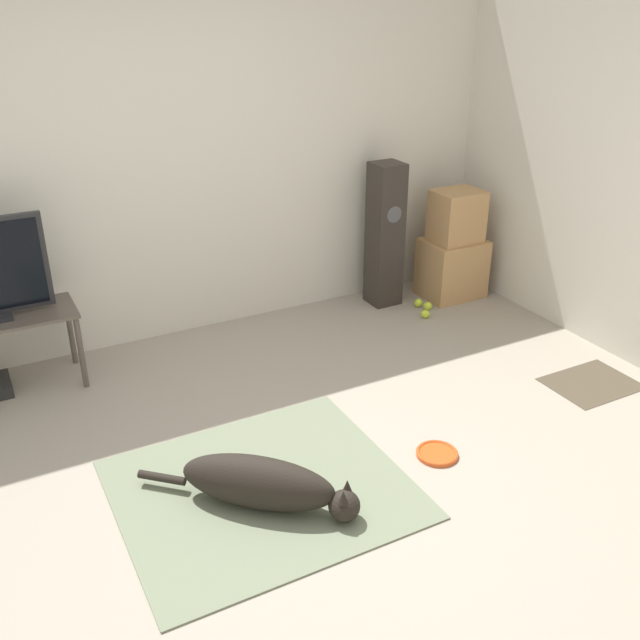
{
  "coord_description": "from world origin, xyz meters",
  "views": [
    {
      "loc": [
        -1.26,
        -2.58,
        2.34
      ],
      "look_at": [
        0.59,
        0.92,
        0.45
      ],
      "focal_mm": 40.0,
      "sensor_mm": 36.0,
      "label": 1
    }
  ],
  "objects_px": {
    "frisbee": "(437,453)",
    "tennis_ball_by_boxes": "(425,314)",
    "dog": "(263,484)",
    "tennis_ball_near_speaker": "(428,306)",
    "cardboard_box_upper": "(457,216)",
    "tennis_ball_loose_on_carpet": "(418,303)",
    "floor_speaker": "(385,235)",
    "cardboard_box_lower": "(452,268)"
  },
  "relations": [
    {
      "from": "cardboard_box_lower",
      "to": "tennis_ball_loose_on_carpet",
      "type": "bearing_deg",
      "value": -168.36
    },
    {
      "from": "cardboard_box_lower",
      "to": "tennis_ball_by_boxes",
      "type": "distance_m",
      "value": 0.56
    },
    {
      "from": "cardboard_box_upper",
      "to": "floor_speaker",
      "type": "xyz_separation_m",
      "value": [
        -0.56,
        0.16,
        -0.11
      ]
    },
    {
      "from": "cardboard_box_upper",
      "to": "tennis_ball_loose_on_carpet",
      "type": "bearing_deg",
      "value": -170.19
    },
    {
      "from": "dog",
      "to": "floor_speaker",
      "type": "distance_m",
      "value": 2.63
    },
    {
      "from": "cardboard_box_upper",
      "to": "floor_speaker",
      "type": "relative_size",
      "value": 0.36
    },
    {
      "from": "tennis_ball_near_speaker",
      "to": "tennis_ball_loose_on_carpet",
      "type": "height_order",
      "value": "same"
    },
    {
      "from": "frisbee",
      "to": "cardboard_box_lower",
      "type": "distance_m",
      "value": 2.25
    },
    {
      "from": "frisbee",
      "to": "floor_speaker",
      "type": "distance_m",
      "value": 2.14
    },
    {
      "from": "cardboard_box_lower",
      "to": "frisbee",
      "type": "bearing_deg",
      "value": -129.0
    },
    {
      "from": "dog",
      "to": "tennis_ball_by_boxes",
      "type": "distance_m",
      "value": 2.43
    },
    {
      "from": "frisbee",
      "to": "tennis_ball_by_boxes",
      "type": "relative_size",
      "value": 3.48
    },
    {
      "from": "tennis_ball_by_boxes",
      "to": "tennis_ball_loose_on_carpet",
      "type": "height_order",
      "value": "same"
    },
    {
      "from": "floor_speaker",
      "to": "tennis_ball_by_boxes",
      "type": "distance_m",
      "value": 0.68
    },
    {
      "from": "cardboard_box_lower",
      "to": "floor_speaker",
      "type": "height_order",
      "value": "floor_speaker"
    },
    {
      "from": "floor_speaker",
      "to": "frisbee",
      "type": "bearing_deg",
      "value": -114.19
    },
    {
      "from": "dog",
      "to": "tennis_ball_loose_on_carpet",
      "type": "xyz_separation_m",
      "value": [
        2.05,
        1.61,
        -0.11
      ]
    },
    {
      "from": "cardboard_box_lower",
      "to": "floor_speaker",
      "type": "bearing_deg",
      "value": 165.78
    },
    {
      "from": "frisbee",
      "to": "tennis_ball_near_speaker",
      "type": "relative_size",
      "value": 3.48
    },
    {
      "from": "frisbee",
      "to": "cardboard_box_lower",
      "type": "xyz_separation_m",
      "value": [
        1.41,
        1.74,
        0.22
      ]
    },
    {
      "from": "tennis_ball_loose_on_carpet",
      "to": "cardboard_box_upper",
      "type": "bearing_deg",
      "value": 9.81
    },
    {
      "from": "dog",
      "to": "tennis_ball_near_speaker",
      "type": "xyz_separation_m",
      "value": [
        2.08,
        1.53,
        -0.11
      ]
    },
    {
      "from": "floor_speaker",
      "to": "tennis_ball_loose_on_carpet",
      "type": "xyz_separation_m",
      "value": [
        0.2,
        -0.22,
        -0.53
      ]
    },
    {
      "from": "cardboard_box_upper",
      "to": "tennis_ball_near_speaker",
      "type": "relative_size",
      "value": 6.11
    },
    {
      "from": "cardboard_box_lower",
      "to": "tennis_ball_loose_on_carpet",
      "type": "height_order",
      "value": "cardboard_box_lower"
    },
    {
      "from": "cardboard_box_lower",
      "to": "floor_speaker",
      "type": "relative_size",
      "value": 0.42
    },
    {
      "from": "cardboard_box_upper",
      "to": "tennis_ball_near_speaker",
      "type": "bearing_deg",
      "value": -156.13
    },
    {
      "from": "tennis_ball_by_boxes",
      "to": "tennis_ball_loose_on_carpet",
      "type": "xyz_separation_m",
      "value": [
        0.08,
        0.2,
        0.0
      ]
    },
    {
      "from": "tennis_ball_by_boxes",
      "to": "tennis_ball_near_speaker",
      "type": "bearing_deg",
      "value": 47.44
    },
    {
      "from": "dog",
      "to": "tennis_ball_near_speaker",
      "type": "relative_size",
      "value": 13.33
    },
    {
      "from": "tennis_ball_near_speaker",
      "to": "frisbee",
      "type": "bearing_deg",
      "value": -124.2
    },
    {
      "from": "dog",
      "to": "floor_speaker",
      "type": "height_order",
      "value": "floor_speaker"
    },
    {
      "from": "frisbee",
      "to": "floor_speaker",
      "type": "relative_size",
      "value": 0.2
    },
    {
      "from": "cardboard_box_lower",
      "to": "cardboard_box_upper",
      "type": "bearing_deg",
      "value": -104.03
    },
    {
      "from": "cardboard_box_lower",
      "to": "cardboard_box_upper",
      "type": "xyz_separation_m",
      "value": [
        -0.0,
        -0.01,
        0.44
      ]
    },
    {
      "from": "frisbee",
      "to": "floor_speaker",
      "type": "xyz_separation_m",
      "value": [
        0.85,
        1.89,
        0.55
      ]
    },
    {
      "from": "floor_speaker",
      "to": "tennis_ball_by_boxes",
      "type": "relative_size",
      "value": 17.01
    },
    {
      "from": "cardboard_box_lower",
      "to": "tennis_ball_near_speaker",
      "type": "xyz_separation_m",
      "value": [
        -0.33,
        -0.16,
        -0.2
      ]
    },
    {
      "from": "dog",
      "to": "tennis_ball_near_speaker",
      "type": "distance_m",
      "value": 2.58
    },
    {
      "from": "floor_speaker",
      "to": "tennis_ball_by_boxes",
      "type": "xyz_separation_m",
      "value": [
        0.12,
        -0.42,
        -0.53
      ]
    },
    {
      "from": "tennis_ball_loose_on_carpet",
      "to": "tennis_ball_by_boxes",
      "type": "bearing_deg",
      "value": -110.97
    },
    {
      "from": "dog",
      "to": "cardboard_box_upper",
      "type": "distance_m",
      "value": 2.98
    }
  ]
}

